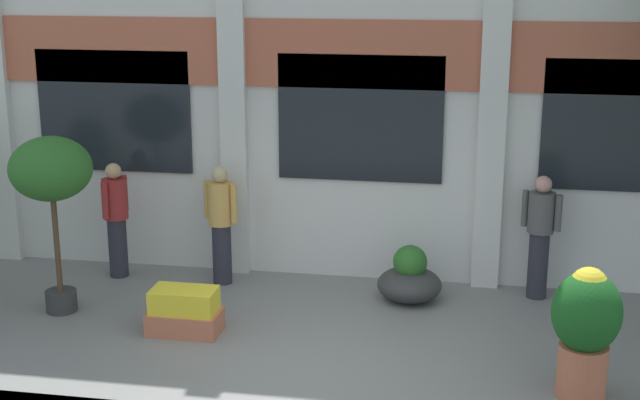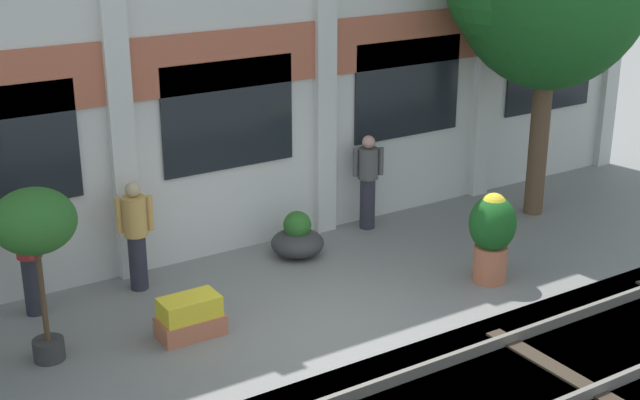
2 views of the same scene
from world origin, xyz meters
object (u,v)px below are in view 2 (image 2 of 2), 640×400
potted_plant_low_pan (35,228)px  resident_near_plants (136,232)px  potted_plant_square_trough (190,317)px  potted_plant_wide_bowl (297,239)px  potted_plant_ribbed_drum (492,231)px  resident_watching_tracks (29,255)px  resident_by_doorway (368,179)px

potted_plant_low_pan → resident_near_plants: (1.73, 1.34, -0.88)m
potted_plant_square_trough → potted_plant_low_pan: bearing=167.8°
potted_plant_low_pan → potted_plant_wide_bowl: (4.30, 1.13, -1.48)m
potted_plant_square_trough → resident_near_plants: bearing=90.8°
potted_plant_ribbed_drum → potted_plant_low_pan: size_ratio=0.61×
potted_plant_low_pan → resident_near_plants: potted_plant_low_pan is taller
potted_plant_square_trough → potted_plant_wide_bowl: bearing=30.5°
potted_plant_ribbed_drum → potted_plant_low_pan: (-6.22, 1.22, 0.97)m
resident_watching_tracks → resident_near_plants: size_ratio=0.99×
potted_plant_square_trough → resident_by_doorway: (4.19, 1.90, 0.62)m
potted_plant_ribbed_drum → resident_watching_tracks: resident_watching_tracks is taller
potted_plant_low_pan → resident_watching_tracks: potted_plant_low_pan is taller
potted_plant_wide_bowl → resident_near_plants: size_ratio=0.51×
potted_plant_low_pan → resident_watching_tracks: (0.22, 1.36, -0.89)m
potted_plant_ribbed_drum → potted_plant_low_pan: potted_plant_low_pan is taller
potted_plant_square_trough → resident_by_doorway: size_ratio=0.52×
potted_plant_wide_bowl → resident_by_doorway: (1.64, 0.40, 0.60)m
resident_watching_tracks → resident_near_plants: bearing=13.6°
resident_by_doorway → resident_watching_tracks: (-5.73, -0.17, -0.01)m
potted_plant_low_pan → potted_plant_wide_bowl: bearing=14.7°
potted_plant_wide_bowl → resident_near_plants: resident_near_plants is taller
potted_plant_ribbed_drum → resident_watching_tracks: bearing=156.8°
potted_plant_low_pan → resident_watching_tracks: 1.64m
potted_plant_square_trough → potted_plant_wide_bowl: (2.55, 1.51, 0.02)m
resident_by_doorway → resident_watching_tracks: bearing=-65.5°
potted_plant_ribbed_drum → resident_watching_tracks: 6.54m
potted_plant_square_trough → potted_plant_wide_bowl: potted_plant_wide_bowl is taller
potted_plant_square_trough → resident_watching_tracks: resident_watching_tracks is taller
resident_near_plants → resident_by_doorway: bearing=112.8°
resident_near_plants → potted_plant_wide_bowl: bearing=105.6°
potted_plant_square_trough → resident_watching_tracks: 2.39m
potted_plant_low_pan → potted_plant_wide_bowl: size_ratio=2.67×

